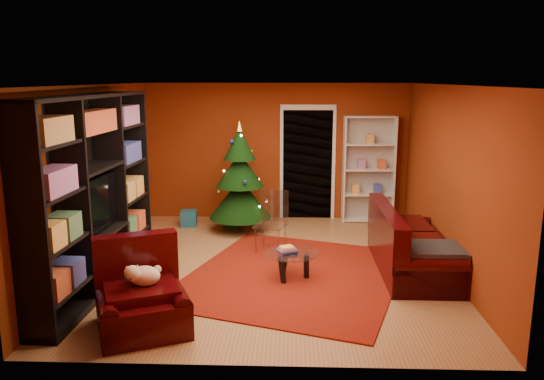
{
  "coord_description": "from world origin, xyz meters",
  "views": [
    {
      "loc": [
        0.28,
        -7.34,
        2.7
      ],
      "look_at": [
        0.0,
        0.4,
        1.05
      ],
      "focal_mm": 35.0,
      "sensor_mm": 36.0,
      "label": 1
    }
  ],
  "objects_px": {
    "christmas_tree": "(240,178)",
    "white_bookshelf": "(369,169)",
    "acrylic_chair": "(271,225)",
    "media_unit": "(91,193)",
    "rug": "(294,275)",
    "sofa": "(413,239)",
    "dog": "(145,276)",
    "armchair": "(142,295)",
    "gift_box_teal": "(189,218)",
    "gift_box_green": "(233,219)",
    "coffee_table": "(291,265)"
  },
  "relations": [
    {
      "from": "rug",
      "to": "gift_box_teal",
      "type": "bearing_deg",
      "value": 128.05
    },
    {
      "from": "media_unit",
      "to": "acrylic_chair",
      "type": "xyz_separation_m",
      "value": [
        2.25,
        1.45,
        -0.81
      ]
    },
    {
      "from": "media_unit",
      "to": "dog",
      "type": "bearing_deg",
      "value": -47.33
    },
    {
      "from": "gift_box_teal",
      "to": "sofa",
      "type": "distance_m",
      "value": 4.25
    },
    {
      "from": "dog",
      "to": "sofa",
      "type": "relative_size",
      "value": 0.19
    },
    {
      "from": "armchair",
      "to": "sofa",
      "type": "xyz_separation_m",
      "value": [
        3.34,
        1.94,
        0.06
      ]
    },
    {
      "from": "gift_box_green",
      "to": "armchair",
      "type": "xyz_separation_m",
      "value": [
        -0.54,
        -4.1,
        0.26
      ]
    },
    {
      "from": "acrylic_chair",
      "to": "rug",
      "type": "bearing_deg",
      "value": -55.15
    },
    {
      "from": "dog",
      "to": "christmas_tree",
      "type": "bearing_deg",
      "value": 56.58
    },
    {
      "from": "media_unit",
      "to": "armchair",
      "type": "distance_m",
      "value": 1.77
    },
    {
      "from": "gift_box_green",
      "to": "coffee_table",
      "type": "height_order",
      "value": "coffee_table"
    },
    {
      "from": "armchair",
      "to": "dog",
      "type": "xyz_separation_m",
      "value": [
        0.03,
        0.07,
        0.19
      ]
    },
    {
      "from": "white_bookshelf",
      "to": "armchair",
      "type": "distance_m",
      "value": 5.57
    },
    {
      "from": "dog",
      "to": "sofa",
      "type": "height_order",
      "value": "sofa"
    },
    {
      "from": "armchair",
      "to": "acrylic_chair",
      "type": "xyz_separation_m",
      "value": [
        1.29,
        2.67,
        0.04
      ]
    },
    {
      "from": "media_unit",
      "to": "gift_box_teal",
      "type": "bearing_deg",
      "value": 79.53
    },
    {
      "from": "christmas_tree",
      "to": "gift_box_teal",
      "type": "relative_size",
      "value": 6.94
    },
    {
      "from": "gift_box_green",
      "to": "white_bookshelf",
      "type": "xyz_separation_m",
      "value": [
        2.53,
        0.51,
        0.86
      ]
    },
    {
      "from": "sofa",
      "to": "gift_box_teal",
      "type": "bearing_deg",
      "value": 59.0
    },
    {
      "from": "christmas_tree",
      "to": "coffee_table",
      "type": "bearing_deg",
      "value": -68.61
    },
    {
      "from": "gift_box_green",
      "to": "sofa",
      "type": "bearing_deg",
      "value": -37.58
    },
    {
      "from": "acrylic_chair",
      "to": "media_unit",
      "type": "bearing_deg",
      "value": -131.87
    },
    {
      "from": "gift_box_teal",
      "to": "armchair",
      "type": "relative_size",
      "value": 0.28
    },
    {
      "from": "white_bookshelf",
      "to": "sofa",
      "type": "relative_size",
      "value": 0.96
    },
    {
      "from": "gift_box_green",
      "to": "armchair",
      "type": "bearing_deg",
      "value": -97.43
    },
    {
      "from": "white_bookshelf",
      "to": "armchair",
      "type": "bearing_deg",
      "value": -124.77
    },
    {
      "from": "armchair",
      "to": "sofa",
      "type": "relative_size",
      "value": 0.48
    },
    {
      "from": "media_unit",
      "to": "sofa",
      "type": "relative_size",
      "value": 1.52
    },
    {
      "from": "rug",
      "to": "gift_box_teal",
      "type": "distance_m",
      "value": 3.14
    },
    {
      "from": "white_bookshelf",
      "to": "dog",
      "type": "xyz_separation_m",
      "value": [
        -3.04,
        -4.55,
        -0.41
      ]
    },
    {
      "from": "christmas_tree",
      "to": "white_bookshelf",
      "type": "relative_size",
      "value": 0.96
    },
    {
      "from": "armchair",
      "to": "coffee_table",
      "type": "distance_m",
      "value": 2.24
    },
    {
      "from": "gift_box_teal",
      "to": "armchair",
      "type": "height_order",
      "value": "armchair"
    },
    {
      "from": "coffee_table",
      "to": "acrylic_chair",
      "type": "relative_size",
      "value": 0.87
    },
    {
      "from": "gift_box_teal",
      "to": "white_bookshelf",
      "type": "xyz_separation_m",
      "value": [
        3.35,
        0.48,
        0.86
      ]
    },
    {
      "from": "armchair",
      "to": "coffee_table",
      "type": "height_order",
      "value": "armchair"
    },
    {
      "from": "dog",
      "to": "sofa",
      "type": "distance_m",
      "value": 3.81
    },
    {
      "from": "media_unit",
      "to": "sofa",
      "type": "distance_m",
      "value": 4.43
    },
    {
      "from": "gift_box_green",
      "to": "armchair",
      "type": "height_order",
      "value": "armchair"
    },
    {
      "from": "christmas_tree",
      "to": "white_bookshelf",
      "type": "bearing_deg",
      "value": 17.6
    },
    {
      "from": "sofa",
      "to": "coffee_table",
      "type": "distance_m",
      "value": 1.79
    },
    {
      "from": "christmas_tree",
      "to": "media_unit",
      "type": "bearing_deg",
      "value": -122.16
    },
    {
      "from": "christmas_tree",
      "to": "armchair",
      "type": "distance_m",
      "value": 3.97
    },
    {
      "from": "christmas_tree",
      "to": "gift_box_teal",
      "type": "bearing_deg",
      "value": 164.8
    },
    {
      "from": "armchair",
      "to": "dog",
      "type": "height_order",
      "value": "armchair"
    },
    {
      "from": "rug",
      "to": "gift_box_green",
      "type": "height_order",
      "value": "gift_box_green"
    },
    {
      "from": "media_unit",
      "to": "gift_box_teal",
      "type": "distance_m",
      "value": 3.18
    },
    {
      "from": "media_unit",
      "to": "white_bookshelf",
      "type": "distance_m",
      "value": 5.26
    },
    {
      "from": "rug",
      "to": "sofa",
      "type": "xyz_separation_m",
      "value": [
        1.69,
        0.28,
        0.45
      ]
    },
    {
      "from": "armchair",
      "to": "coffee_table",
      "type": "bearing_deg",
      "value": 20.43
    }
  ]
}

